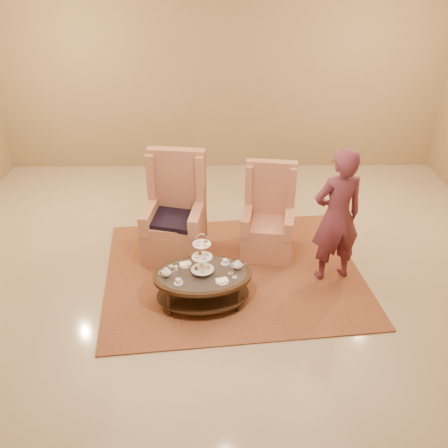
{
  "coord_description": "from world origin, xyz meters",
  "views": [
    {
      "loc": [
        -0.07,
        -4.98,
        3.74
      ],
      "look_at": [
        -0.0,
        0.2,
        0.83
      ],
      "focal_mm": 40.0,
      "sensor_mm": 36.0,
      "label": 1
    }
  ],
  "objects_px": {
    "tea_table": "(203,279)",
    "armchair_right": "(268,223)",
    "armchair_left": "(176,220)",
    "person": "(337,217)"
  },
  "relations": [
    {
      "from": "tea_table",
      "to": "armchair_right",
      "type": "bearing_deg",
      "value": 48.46
    },
    {
      "from": "armchair_right",
      "to": "tea_table",
      "type": "bearing_deg",
      "value": -117.28
    },
    {
      "from": "armchair_left",
      "to": "armchair_right",
      "type": "bearing_deg",
      "value": 7.83
    },
    {
      "from": "tea_table",
      "to": "armchair_right",
      "type": "xyz_separation_m",
      "value": [
        0.87,
        1.19,
        0.07
      ]
    },
    {
      "from": "person",
      "to": "tea_table",
      "type": "bearing_deg",
      "value": 3.67
    },
    {
      "from": "tea_table",
      "to": "armchair_left",
      "type": "xyz_separation_m",
      "value": [
        -0.39,
        1.17,
        0.13
      ]
    },
    {
      "from": "armchair_left",
      "to": "person",
      "type": "relative_size",
      "value": 0.81
    },
    {
      "from": "armchair_right",
      "to": "person",
      "type": "bearing_deg",
      "value": -32.25
    },
    {
      "from": "tea_table",
      "to": "armchair_right",
      "type": "height_order",
      "value": "armchair_right"
    },
    {
      "from": "armchair_left",
      "to": "tea_table",
      "type": "bearing_deg",
      "value": -64.37
    }
  ]
}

